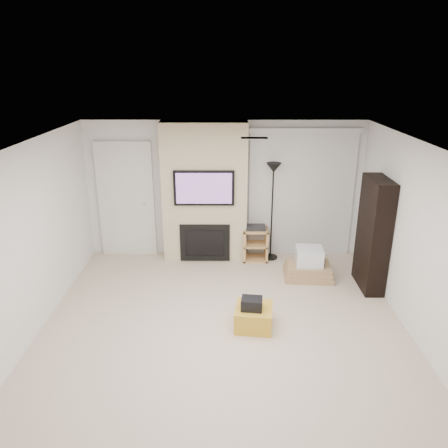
{
  "coord_description": "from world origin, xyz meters",
  "views": [
    {
      "loc": [
        0.03,
        -4.95,
        3.41
      ],
      "look_at": [
        0.0,
        1.2,
        1.15
      ],
      "focal_mm": 35.0,
      "sensor_mm": 36.0,
      "label": 1
    }
  ],
  "objects_px": {
    "av_stand": "(255,242)",
    "bookshelf": "(373,234)",
    "floor_lamp": "(273,184)",
    "box_stack": "(308,266)",
    "ottoman": "(254,317)"
  },
  "relations": [
    {
      "from": "box_stack",
      "to": "bookshelf",
      "type": "distance_m",
      "value": 1.19
    },
    {
      "from": "floor_lamp",
      "to": "box_stack",
      "type": "relative_size",
      "value": 2.16
    },
    {
      "from": "floor_lamp",
      "to": "box_stack",
      "type": "bearing_deg",
      "value": -53.99
    },
    {
      "from": "ottoman",
      "to": "bookshelf",
      "type": "height_order",
      "value": "bookshelf"
    },
    {
      "from": "av_stand",
      "to": "box_stack",
      "type": "relative_size",
      "value": 0.79
    },
    {
      "from": "bookshelf",
      "to": "floor_lamp",
      "type": "bearing_deg",
      "value": 143.79
    },
    {
      "from": "bookshelf",
      "to": "box_stack",
      "type": "bearing_deg",
      "value": 161.55
    },
    {
      "from": "ottoman",
      "to": "floor_lamp",
      "type": "distance_m",
      "value": 2.64
    },
    {
      "from": "box_stack",
      "to": "bookshelf",
      "type": "xyz_separation_m",
      "value": [
        0.91,
        -0.31,
        0.7
      ]
    },
    {
      "from": "ottoman",
      "to": "box_stack",
      "type": "bearing_deg",
      "value": 55.91
    },
    {
      "from": "box_stack",
      "to": "av_stand",
      "type": "bearing_deg",
      "value": 140.08
    },
    {
      "from": "av_stand",
      "to": "bookshelf",
      "type": "distance_m",
      "value": 2.12
    },
    {
      "from": "floor_lamp",
      "to": "av_stand",
      "type": "relative_size",
      "value": 2.73
    },
    {
      "from": "av_stand",
      "to": "bookshelf",
      "type": "height_order",
      "value": "bookshelf"
    },
    {
      "from": "floor_lamp",
      "to": "av_stand",
      "type": "xyz_separation_m",
      "value": [
        -0.29,
        -0.06,
        -1.07
      ]
    }
  ]
}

